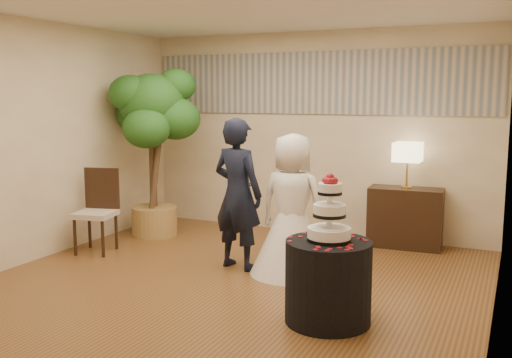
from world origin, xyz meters
The scene contains 15 objects.
floor centered at (0.00, 0.00, 0.00)m, with size 5.00×5.00×0.00m, color brown.
ceiling centered at (0.00, 0.00, 2.80)m, with size 5.00×5.00×0.00m, color white.
wall_back centered at (0.00, 2.50, 1.40)m, with size 5.00×0.06×2.80m, color beige.
wall_front centered at (0.00, -2.50, 1.40)m, with size 5.00×0.06×2.80m, color beige.
wall_left centered at (-2.50, 0.00, 1.40)m, with size 0.06×5.00×2.80m, color beige.
wall_right centered at (2.50, 0.00, 1.40)m, with size 0.06×5.00×2.80m, color beige.
mural_border centered at (0.00, 2.48, 2.10)m, with size 4.90×0.02×0.85m, color gray.
groom centered at (-0.19, 0.53, 0.85)m, with size 0.62×0.41×1.69m, color black.
bride centered at (0.44, 0.60, 0.77)m, with size 0.92×0.92×1.54m, color white.
cake_table centered at (1.21, -0.53, 0.36)m, with size 0.73×0.73×0.72m, color black.
wedding_cake centered at (1.21, -0.53, 1.00)m, with size 0.37×0.37×0.58m, color white, non-canonical shape.
console centered at (1.35, 2.23, 0.38)m, with size 0.92×0.41×0.77m, color black.
table_lamp centered at (1.35, 2.23, 1.06)m, with size 0.34×0.34×0.58m, color beige, non-canonical shape.
ficus_tree centered at (-1.93, 1.40, 1.17)m, with size 1.12×1.12×2.34m, color #235B1C, non-canonical shape.
side_chair centered at (-2.07, 0.36, 0.52)m, with size 0.47×0.49×1.03m, color black, non-canonical shape.
Camera 1 is at (2.63, -5.04, 1.94)m, focal length 40.00 mm.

